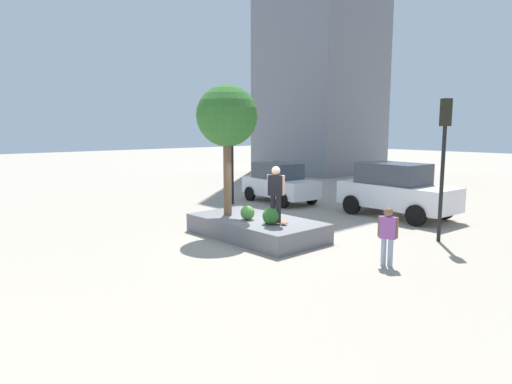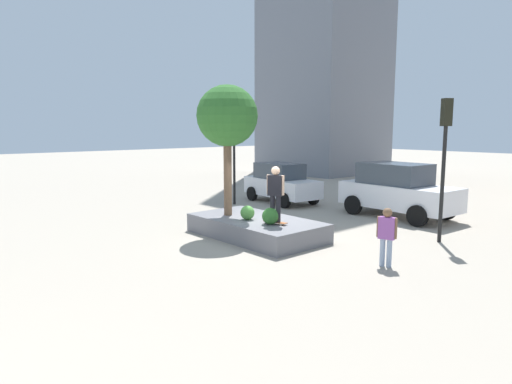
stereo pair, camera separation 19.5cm
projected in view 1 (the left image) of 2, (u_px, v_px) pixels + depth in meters
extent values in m
plane|color=#9E9384|center=(272.00, 238.00, 15.01)|extent=(120.00, 120.00, 0.00)
cube|color=slate|center=(256.00, 228.00, 15.06)|extent=(4.62, 2.48, 0.63)
cylinder|color=brown|center=(227.00, 174.00, 15.45)|extent=(0.28, 0.28, 2.85)
sphere|color=#2D6628|center=(227.00, 116.00, 15.17)|extent=(2.08, 2.08, 2.08)
sphere|color=#2D6628|center=(271.00, 216.00, 14.09)|extent=(0.53, 0.53, 0.53)
sphere|color=#4C8C3D|center=(247.00, 213.00, 14.81)|extent=(0.47, 0.47, 0.47)
cube|color=brown|center=(276.00, 222.00, 14.17)|extent=(0.83, 0.40, 0.02)
sphere|color=beige|center=(267.00, 223.00, 14.25)|extent=(0.06, 0.06, 0.06)
sphere|color=beige|center=(270.00, 222.00, 14.38)|extent=(0.06, 0.06, 0.06)
sphere|color=beige|center=(281.00, 225.00, 13.96)|extent=(0.06, 0.06, 0.06)
sphere|color=beige|center=(284.00, 224.00, 14.10)|extent=(0.06, 0.06, 0.06)
cylinder|color=black|center=(279.00, 209.00, 14.07)|extent=(0.15, 0.15, 0.83)
cylinder|color=black|center=(273.00, 209.00, 14.15)|extent=(0.15, 0.15, 0.83)
cube|color=black|center=(276.00, 185.00, 14.00)|extent=(0.51, 0.36, 0.65)
cylinder|color=#D8AD8C|center=(283.00, 185.00, 13.89)|extent=(0.10, 0.10, 0.61)
cylinder|color=#D8AD8C|center=(269.00, 184.00, 14.11)|extent=(0.10, 0.10, 0.61)
sphere|color=#D8AD8C|center=(276.00, 171.00, 13.94)|extent=(0.27, 0.27, 0.27)
cube|color=white|center=(280.00, 187.00, 22.01)|extent=(4.31, 2.21, 0.83)
cube|color=#38424C|center=(277.00, 171.00, 22.06)|extent=(2.48, 1.79, 0.74)
cylinder|color=black|center=(311.00, 197.00, 21.50)|extent=(0.72, 0.29, 0.70)
cylinder|color=black|center=(283.00, 200.00, 20.50)|extent=(0.72, 0.29, 0.70)
cylinder|color=black|center=(277.00, 191.00, 23.63)|extent=(0.72, 0.29, 0.70)
cylinder|color=black|center=(250.00, 194.00, 22.64)|extent=(0.72, 0.29, 0.70)
cube|color=white|center=(397.00, 196.00, 18.44)|extent=(4.86, 2.27, 0.95)
cube|color=#38424C|center=(393.00, 173.00, 18.50)|extent=(2.76, 1.91, 0.85)
cylinder|color=black|center=(444.00, 209.00, 17.95)|extent=(0.82, 0.28, 0.81)
cylinder|color=black|center=(416.00, 215.00, 16.72)|extent=(0.82, 0.28, 0.81)
cylinder|color=black|center=(380.00, 200.00, 20.30)|extent=(0.82, 0.28, 0.81)
cylinder|color=black|center=(352.00, 205.00, 19.06)|extent=(0.82, 0.28, 0.81)
cylinder|color=black|center=(442.00, 185.00, 14.25)|extent=(0.12, 0.12, 3.69)
cube|color=black|center=(446.00, 112.00, 13.93)|extent=(0.35, 0.36, 0.85)
sphere|color=red|center=(443.00, 105.00, 14.04)|extent=(0.14, 0.14, 0.14)
sphere|color=gold|center=(443.00, 114.00, 14.08)|extent=(0.14, 0.14, 0.14)
sphere|color=green|center=(442.00, 123.00, 14.12)|extent=(0.14, 0.14, 0.14)
cylinder|color=black|center=(232.00, 168.00, 21.35)|extent=(0.12, 0.12, 3.48)
cube|color=black|center=(232.00, 122.00, 21.04)|extent=(0.37, 0.37, 0.85)
sphere|color=red|center=(229.00, 117.00, 21.02)|extent=(0.14, 0.14, 0.14)
sphere|color=gold|center=(229.00, 123.00, 21.06)|extent=(0.14, 0.14, 0.14)
sphere|color=green|center=(229.00, 129.00, 21.10)|extent=(0.14, 0.14, 0.14)
cylinder|color=#8C9EB7|center=(383.00, 252.00, 11.92)|extent=(0.14, 0.14, 0.75)
cylinder|color=#8C9EB7|center=(390.00, 253.00, 11.83)|extent=(0.14, 0.14, 0.75)
cube|color=#8C4C99|center=(388.00, 228.00, 11.78)|extent=(0.46, 0.30, 0.58)
cylinder|color=brown|center=(380.00, 226.00, 11.88)|extent=(0.09, 0.09, 0.55)
cylinder|color=brown|center=(397.00, 228.00, 11.67)|extent=(0.09, 0.09, 0.55)
sphere|color=brown|center=(389.00, 212.00, 11.72)|extent=(0.24, 0.24, 0.24)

